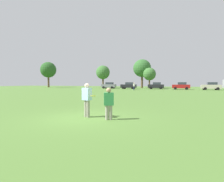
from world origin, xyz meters
TOP-DOWN VIEW (x-y plane):
  - ground_plane at (0.00, 0.00)m, footprint 157.23×157.23m
  - player_thrower at (-0.08, 0.17)m, footprint 0.53×0.42m
  - player_defender at (1.17, -0.08)m, footprint 0.51×0.42m
  - frisbee at (0.34, -0.01)m, footprint 0.27×0.27m
  - traffic_cone at (-4.54, 8.32)m, footprint 0.32×0.32m
  - parked_car_near_left at (-15.59, 43.48)m, footprint 4.26×2.34m
  - parked_car_mid_left at (-9.03, 41.59)m, footprint 4.26×2.34m
  - parked_car_center at (-1.89, 43.42)m, footprint 4.26×2.34m
  - parked_car_mid_right at (4.42, 41.44)m, footprint 4.26×2.34m
  - parked_car_near_right at (10.99, 41.11)m, footprint 4.26×2.34m
  - bystander_sideline_watcher at (-5.62, 33.36)m, footprint 0.28×0.48m
  - tree_west_oak at (-41.22, 48.41)m, footprint 5.70×5.70m
  - tree_west_maple at (-19.69, 48.70)m, footprint 4.52×4.52m
  - tree_center_elm at (-7.20, 50.85)m, footprint 5.58×5.58m
  - tree_east_birch at (-4.54, 48.73)m, footprint 3.82×3.82m

SIDE VIEW (x-z plane):
  - ground_plane at x=0.00m, z-range 0.00..0.00m
  - traffic_cone at x=-4.54m, z-range -0.01..0.47m
  - player_defender at x=1.17m, z-range 0.08..1.56m
  - parked_car_near_left at x=-15.59m, z-range 0.01..1.83m
  - parked_car_mid_left at x=-9.03m, z-range 0.01..1.83m
  - parked_car_center at x=-1.89m, z-range 0.01..1.83m
  - parked_car_mid_right at x=4.42m, z-range 0.01..1.83m
  - parked_car_near_right at x=10.99m, z-range 0.01..1.83m
  - player_thrower at x=-0.08m, z-range 0.11..1.79m
  - bystander_sideline_watcher at x=-5.62m, z-range 0.11..1.85m
  - frisbee at x=0.34m, z-range 1.03..1.11m
  - tree_east_birch at x=-4.54m, z-range 1.17..7.38m
  - tree_west_maple at x=-19.69m, z-range 1.38..8.72m
  - tree_center_elm at x=-7.20m, z-range 1.70..10.77m
  - tree_west_oak at x=-41.22m, z-range 1.74..11.00m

